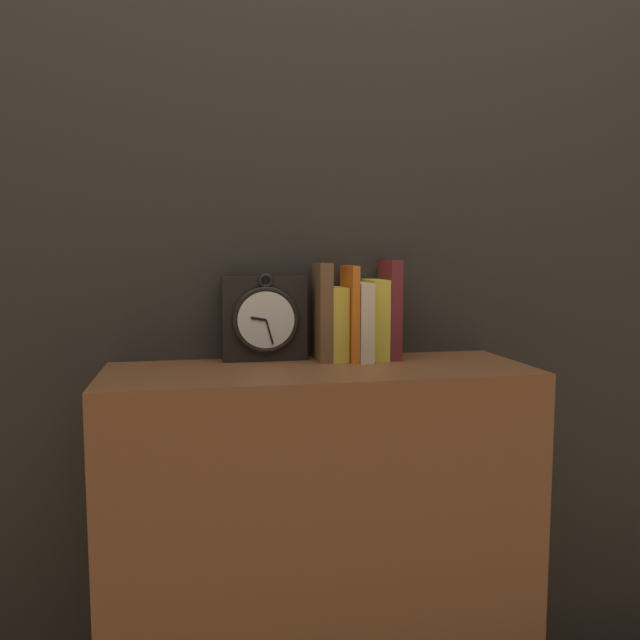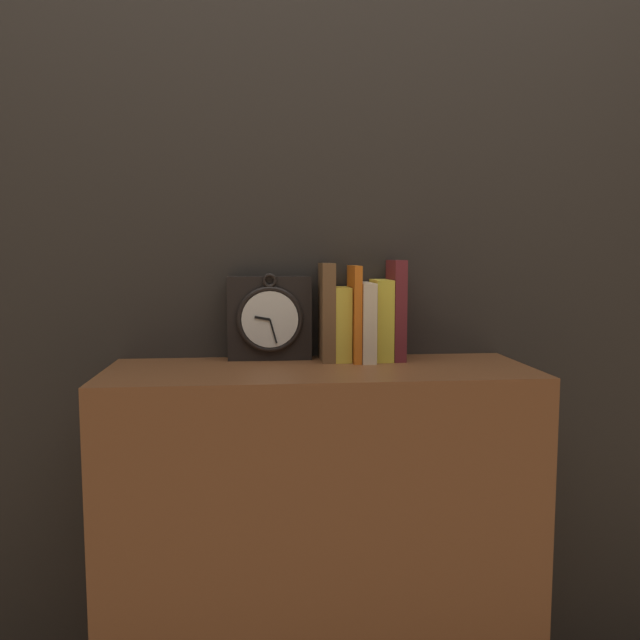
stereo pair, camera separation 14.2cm
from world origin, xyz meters
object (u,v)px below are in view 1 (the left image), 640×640
Objects in this scene: book_slot0_brown at (322,312)px; book_slot5_maroon at (390,309)px; book_slot2_orange at (350,313)px; clock at (265,319)px; book_slot4_yellow at (376,319)px; book_slot1_yellow at (336,323)px; book_slot3_cream at (360,321)px.

book_slot5_maroon is at bearing -0.19° from book_slot0_brown.
book_slot0_brown is at bearing 172.29° from book_slot2_orange.
clock is 0.90× the size of book_slot0_brown.
book_slot4_yellow is (0.14, -0.00, -0.02)m from book_slot0_brown.
book_slot1_yellow is 0.06m from book_slot3_cream.
book_slot0_brown is 0.05m from book_slot1_yellow.
book_slot5_maroon reaches higher than book_slot1_yellow.
book_slot3_cream is at bearing -5.83° from book_slot2_orange.
book_slot1_yellow is at bearing 1.03° from book_slot0_brown.
book_slot3_cream is (0.03, -0.00, -0.02)m from book_slot2_orange.
book_slot5_maroon reaches higher than book_slot4_yellow.
book_slot4_yellow is at bearing 13.73° from book_slot3_cream.
book_slot0_brown is 1.25× the size of book_slot3_cream.
clock is 0.24m from book_slot3_cream.
clock reaches higher than book_slot4_yellow.
clock reaches higher than book_slot3_cream.
book_slot2_orange is (0.21, -0.03, 0.01)m from clock.
book_slot3_cream is at bearing -171.85° from book_slot5_maroon.
book_slot5_maroon reaches higher than book_slot2_orange.
book_slot1_yellow is 0.77× the size of book_slot2_orange.
book_slot2_orange is 0.07m from book_slot4_yellow.
clock is at bearing 175.35° from book_slot5_maroon.
book_slot0_brown is 0.97× the size of book_slot5_maroon.
book_slot0_brown is at bearing -10.09° from clock.
book_slot4_yellow is at bearing -5.48° from clock.
book_slot3_cream is (0.23, -0.04, -0.01)m from clock.
book_slot5_maroon is (0.31, -0.03, 0.02)m from clock.
book_slot0_brown is 1.21× the size of book_slot4_yellow.
book_slot1_yellow is 0.14m from book_slot5_maroon.
book_slot4_yellow is at bearing -178.36° from book_slot5_maroon.
clock is 0.28m from book_slot4_yellow.
book_slot4_yellow reaches higher than book_slot3_cream.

